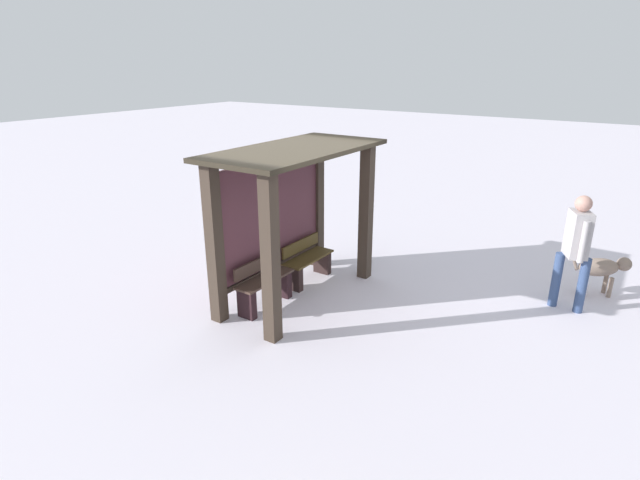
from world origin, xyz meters
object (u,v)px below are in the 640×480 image
(bench_center_inside, at_px, (307,263))
(dog, at_px, (602,268))
(bench_left_inside, at_px, (264,286))
(bus_shelter, at_px, (288,200))
(person_walking, at_px, (576,244))

(bench_center_inside, xyz_separation_m, dog, (2.20, -4.32, 0.14))
(bench_center_inside, bearing_deg, bench_left_inside, -179.93)
(bench_left_inside, bearing_deg, bus_shelter, -5.55)
(person_walking, bearing_deg, dog, -23.79)
(bench_center_inside, relative_size, person_walking, 0.59)
(bench_left_inside, distance_m, bench_center_inside, 1.17)
(bus_shelter, distance_m, bench_center_inside, 1.40)
(bus_shelter, xyz_separation_m, dog, (2.79, -4.26, -1.13))
(person_walking, xyz_separation_m, dog, (0.83, -0.36, -0.60))
(bench_left_inside, height_order, person_walking, person_walking)
(person_walking, distance_m, dog, 1.08)
(bench_left_inside, bearing_deg, dog, -52.00)
(bench_center_inside, bearing_deg, person_walking, -70.81)
(bus_shelter, distance_m, person_walking, 4.40)
(bench_center_inside, bearing_deg, dog, -62.98)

